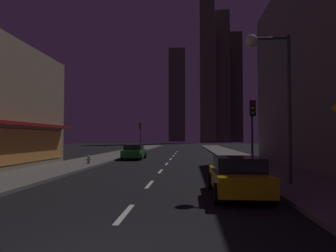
% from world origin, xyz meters
% --- Properties ---
extents(ground_plane, '(78.00, 136.00, 0.10)m').
position_xyz_m(ground_plane, '(0.00, 32.00, -0.05)').
color(ground_plane, black).
extents(sidewalk_right, '(4.00, 76.00, 0.15)m').
position_xyz_m(sidewalk_right, '(7.00, 32.00, 0.07)').
color(sidewalk_right, '#605E59').
rests_on(sidewalk_right, ground).
extents(sidewalk_left, '(4.00, 76.00, 0.15)m').
position_xyz_m(sidewalk_left, '(-7.00, 32.00, 0.07)').
color(sidewalk_left, '#605E59').
rests_on(sidewalk_left, ground).
extents(lane_marking_center, '(0.16, 43.80, 0.01)m').
position_xyz_m(lane_marking_center, '(0.00, 18.80, 0.01)').
color(lane_marking_center, silver).
rests_on(lane_marking_center, ground).
extents(skyscraper_distant_tall, '(8.80, 8.16, 49.72)m').
position_xyz_m(skyscraper_distant_tall, '(-4.43, 152.56, 24.86)').
color(skyscraper_distant_tall, brown).
rests_on(skyscraper_distant_tall, ground).
extents(skyscraper_distant_mid, '(5.68, 5.56, 71.71)m').
position_xyz_m(skyscraper_distant_mid, '(9.22, 113.07, 35.85)').
color(skyscraper_distant_mid, '#504C3C').
rests_on(skyscraper_distant_mid, ground).
extents(skyscraper_distant_short, '(6.03, 8.13, 56.41)m').
position_xyz_m(skyscraper_distant_short, '(16.19, 122.74, 28.21)').
color(skyscraper_distant_short, '#484436').
rests_on(skyscraper_distant_short, ground).
extents(skyscraper_distant_slender, '(6.09, 5.55, 50.64)m').
position_xyz_m(skyscraper_distant_slender, '(23.21, 131.86, 25.32)').
color(skyscraper_distant_slender, '#353228').
rests_on(skyscraper_distant_slender, ground).
extents(car_parked_near, '(1.98, 4.24, 1.45)m').
position_xyz_m(car_parked_near, '(3.60, 5.96, 0.74)').
color(car_parked_near, gold).
rests_on(car_parked_near, ground).
extents(car_parked_far, '(1.98, 4.24, 1.45)m').
position_xyz_m(car_parked_far, '(-3.60, 23.70, 0.74)').
color(car_parked_far, '#1E722D').
rests_on(car_parked_far, ground).
extents(fire_hydrant_far_left, '(0.42, 0.30, 0.65)m').
position_xyz_m(fire_hydrant_far_left, '(-5.90, 17.14, 0.45)').
color(fire_hydrant_far_left, '#B2B2B2').
rests_on(fire_hydrant_far_left, sidewalk_left).
extents(traffic_light_near_right, '(0.32, 0.48, 4.20)m').
position_xyz_m(traffic_light_near_right, '(5.50, 12.27, 3.19)').
color(traffic_light_near_right, '#2D2D2D').
rests_on(traffic_light_near_right, sidewalk_right).
extents(traffic_light_far_left, '(0.32, 0.48, 4.20)m').
position_xyz_m(traffic_light_far_left, '(-5.50, 38.72, 3.19)').
color(traffic_light_far_left, '#2D2D2D').
rests_on(traffic_light_far_left, sidewalk_left).
extents(street_lamp_right, '(1.96, 0.56, 6.58)m').
position_xyz_m(street_lamp_right, '(5.38, 8.07, 5.07)').
color(street_lamp_right, '#38383D').
rests_on(street_lamp_right, sidewalk_right).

